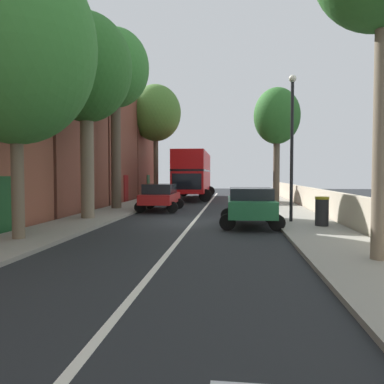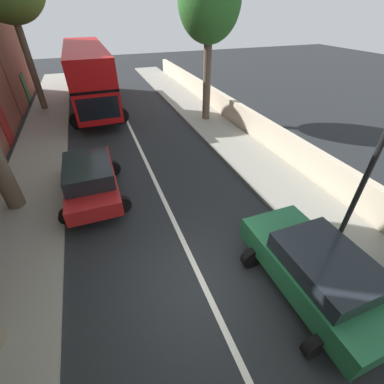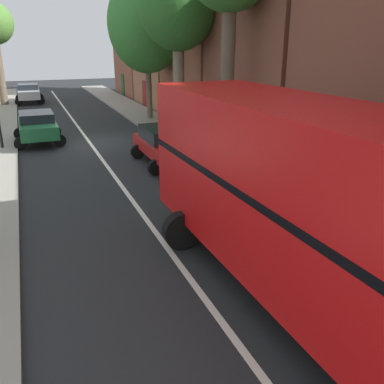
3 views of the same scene
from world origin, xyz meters
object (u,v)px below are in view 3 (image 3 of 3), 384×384
(parked_car_silver_right_2, at_px, (29,92))
(parked_car_red_left_1, at_px, (165,143))
(street_tree_left_6, at_px, (178,2))
(parked_car_green_right_0, at_px, (38,126))
(street_tree_left_2, at_px, (147,24))
(double_decker_bus, at_px, (332,210))

(parked_car_silver_right_2, bearing_deg, parked_car_red_left_1, 102.29)
(parked_car_red_left_1, bearing_deg, street_tree_left_6, -116.68)
(parked_car_green_right_0, xyz_separation_m, parked_car_red_left_1, (-5.00, 6.41, -0.01))
(parked_car_green_right_0, xyz_separation_m, parked_car_silver_right_2, (-0.00, -16.54, 0.01))
(parked_car_silver_right_2, bearing_deg, parked_car_green_right_0, 90.00)
(street_tree_left_2, distance_m, street_tree_left_6, 5.99)
(street_tree_left_2, bearing_deg, parked_car_silver_right_2, -57.83)
(parked_car_red_left_1, bearing_deg, street_tree_left_2, -103.04)
(double_decker_bus, xyz_separation_m, parked_car_silver_right_2, (4.20, -34.48, -1.42))
(parked_car_green_right_0, distance_m, street_tree_left_2, 10.26)
(double_decker_bus, distance_m, parked_car_silver_right_2, 34.77)
(street_tree_left_6, bearing_deg, street_tree_left_2, -90.12)
(double_decker_bus, height_order, parked_car_red_left_1, double_decker_bus)
(double_decker_bus, distance_m, parked_car_green_right_0, 18.49)
(parked_car_silver_right_2, bearing_deg, street_tree_left_2, 122.17)
(parked_car_silver_right_2, distance_m, street_tree_left_2, 15.10)
(parked_car_silver_right_2, relative_size, street_tree_left_6, 0.43)
(double_decker_bus, height_order, street_tree_left_2, street_tree_left_2)
(parked_car_red_left_1, bearing_deg, parked_car_green_right_0, -52.03)
(parked_car_silver_right_2, bearing_deg, street_tree_left_6, 112.78)
(street_tree_left_2, bearing_deg, double_decker_bus, 81.56)
(parked_car_green_right_0, distance_m, parked_car_silver_right_2, 16.54)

